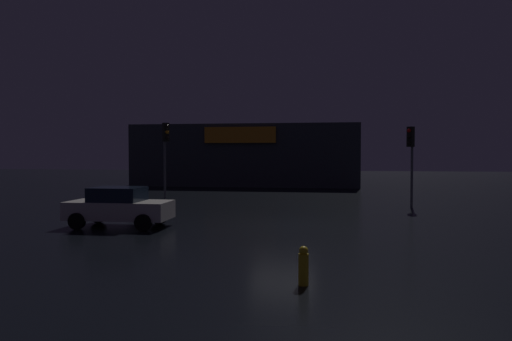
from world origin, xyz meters
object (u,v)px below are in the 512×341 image
Objects in this scene: traffic_signal_main at (411,148)px; fire_hydrant at (303,266)px; traffic_signal_opposite at (166,145)px; car_near at (119,207)px; store_building at (249,155)px.

traffic_signal_main is 4.99× the size of fire_hydrant.
traffic_signal_main is 0.93× the size of traffic_signal_opposite.
traffic_signal_main is 14.92m from car_near.
fire_hydrant is (7.44, -7.09, -0.36)m from car_near.
traffic_signal_main is at bearing -56.94° from store_building.
store_building is 4.33× the size of traffic_signal_opposite.
store_building is 23.23× the size of fire_hydrant.
traffic_signal_main is at bearing 34.80° from car_near.
car_near is 10.28m from fire_hydrant.
traffic_signal_main is 13.18m from traffic_signal_opposite.
store_building is at bearing 84.49° from traffic_signal_opposite.
fire_hydrant is at bearing -106.76° from traffic_signal_main.
store_building reaches higher than traffic_signal_opposite.
traffic_signal_opposite reaches higher than fire_hydrant.
store_building is 4.99× the size of car_near.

